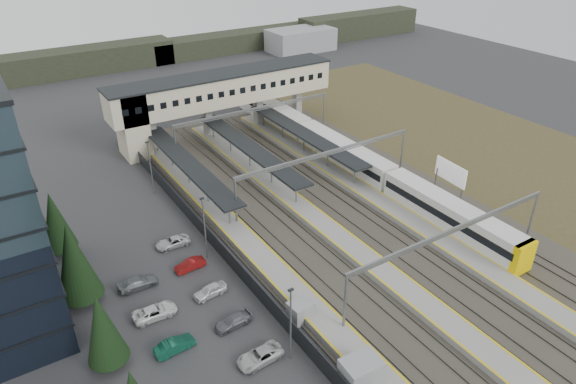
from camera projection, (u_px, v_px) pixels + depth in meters
ground at (313, 280)px, 56.28m from camera, size 220.00×220.00×0.00m
conifer_row at (115, 354)px, 40.79m from camera, size 4.42×49.82×9.50m
car_park at (234, 373)px, 44.41m from camera, size 10.47×44.53×1.26m
lampposts at (241, 267)px, 51.34m from camera, size 0.50×53.25×8.07m
fence at (238, 269)px, 56.43m from camera, size 0.08×90.00×2.00m
relay_cabin_near at (361, 373)px, 43.41m from camera, size 3.49×2.65×2.79m
relay_cabin_far at (300, 311)px, 50.56m from camera, size 2.43×2.08×2.08m
rail_corridor at (351, 232)px, 64.18m from camera, size 34.00×90.00×0.92m
canopies at (249, 148)px, 77.50m from camera, size 23.10×30.00×3.28m
footbridge at (210, 94)px, 86.89m from camera, size 40.40×6.40×11.20m
gantries at (382, 193)px, 61.16m from camera, size 28.40×62.28×7.17m
train at (345, 155)px, 79.30m from camera, size 3.07×64.22×3.87m
billboard at (451, 173)px, 71.61m from camera, size 0.58×5.75×4.85m
scrub_east at (528, 165)px, 80.97m from camera, size 34.00×120.00×0.06m
treeline_far at (186, 49)px, 133.86m from camera, size 170.00×19.00×7.00m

